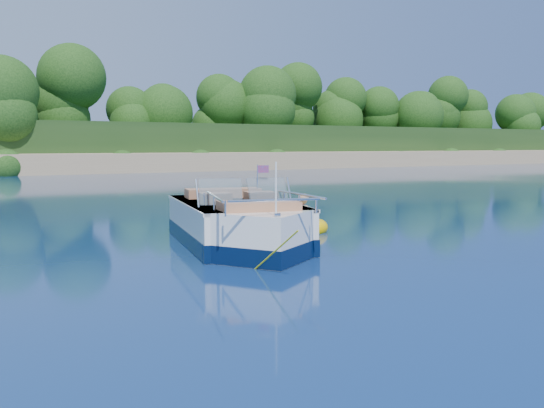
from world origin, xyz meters
name	(u,v)px	position (x,y,z in m)	size (l,w,h in m)	color
ground	(201,255)	(0.00, 0.00, 0.00)	(160.00, 160.00, 0.00)	#0B224E
motorboat	(240,227)	(1.12, 0.52, 0.41)	(3.11, 6.30, 2.12)	white
tow_tube	(299,227)	(3.47, 1.86, 0.10)	(1.47, 1.47, 0.39)	#FAC300
boy	(301,231)	(3.51, 1.83, 0.00)	(0.51, 0.34, 1.40)	tan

